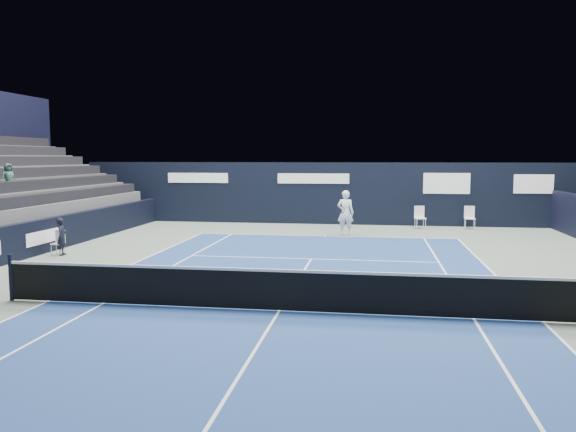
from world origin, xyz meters
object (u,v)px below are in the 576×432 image
object	(u,v)px
folding_chair_back_a	(420,213)
tennis_net	(279,289)
line_judge_chair	(59,241)
folding_chair_back_b	(470,216)
tennis_player	(345,213)

from	to	relation	value
folding_chair_back_a	tennis_net	world-z (taller)	tennis_net
folding_chair_back_a	line_judge_chair	world-z (taller)	folding_chair_back_a
line_judge_chair	tennis_net	bearing A→B (deg)	-33.25
folding_chair_back_b	tennis_player	bearing A→B (deg)	-149.38
folding_chair_back_b	tennis_net	size ratio (longest dim) A/B	0.08
line_judge_chair	tennis_player	world-z (taller)	tennis_player
folding_chair_back_b	tennis_net	bearing A→B (deg)	-110.75
folding_chair_back_a	line_judge_chair	distance (m)	15.89
folding_chair_back_a	folding_chair_back_b	bearing A→B (deg)	-4.89
folding_chair_back_b	tennis_net	xyz separation A→B (m)	(-6.50, -15.41, -0.10)
folding_chair_back_b	line_judge_chair	distance (m)	17.93
tennis_player	line_judge_chair	bearing A→B (deg)	-146.29
line_judge_chair	tennis_player	size ratio (longest dim) A/B	0.43
folding_chair_back_b	line_judge_chair	size ratio (longest dim) A/B	1.27
tennis_player	folding_chair_back_b	bearing A→B (deg)	28.51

